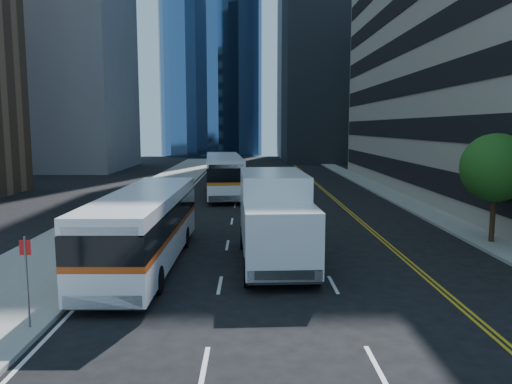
{
  "coord_description": "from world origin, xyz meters",
  "views": [
    {
      "loc": [
        -2.43,
        -14.97,
        5.52
      ],
      "look_at": [
        -2.18,
        5.89,
        2.8
      ],
      "focal_mm": 35.0,
      "sensor_mm": 36.0,
      "label": 1
    }
  ],
  "objects_px": {
    "bus_front": "(145,226)",
    "bus_rear": "(224,174)",
    "street_tree": "(496,168)",
    "box_truck": "(275,217)"
  },
  "relations": [
    {
      "from": "bus_front",
      "to": "bus_rear",
      "type": "xyz_separation_m",
      "value": [
        2.03,
        20.96,
        0.13
      ]
    },
    {
      "from": "street_tree",
      "to": "bus_rear",
      "type": "height_order",
      "value": "street_tree"
    },
    {
      "from": "bus_front",
      "to": "box_truck",
      "type": "relative_size",
      "value": 1.5
    },
    {
      "from": "bus_front",
      "to": "box_truck",
      "type": "distance_m",
      "value": 5.19
    },
    {
      "from": "bus_rear",
      "to": "box_truck",
      "type": "distance_m",
      "value": 20.88
    },
    {
      "from": "street_tree",
      "to": "bus_rear",
      "type": "distance_m",
      "value": 22.23
    },
    {
      "from": "bus_rear",
      "to": "street_tree",
      "type": "bearing_deg",
      "value": -56.91
    },
    {
      "from": "street_tree",
      "to": "bus_rear",
      "type": "xyz_separation_m",
      "value": [
        -13.57,
        17.51,
        -1.89
      ]
    },
    {
      "from": "bus_front",
      "to": "bus_rear",
      "type": "relative_size",
      "value": 0.91
    },
    {
      "from": "bus_front",
      "to": "bus_rear",
      "type": "height_order",
      "value": "bus_rear"
    }
  ]
}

